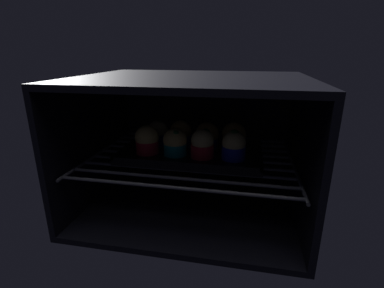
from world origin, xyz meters
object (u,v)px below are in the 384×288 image
(baking_tray, at_px, (192,153))
(muffin_row0_col0, at_px, (147,140))
(muffin_row1_col1, at_px, (181,134))
(muffin_row0_col3, at_px, (234,146))
(muffin_row1_col3, at_px, (234,137))
(muffin_row0_col1, at_px, (175,143))
(muffin_row1_col0, at_px, (158,134))
(muffin_row0_col2, at_px, (203,144))
(muffin_row1_col2, at_px, (207,136))

(baking_tray, relative_size, muffin_row0_col0, 4.88)
(muffin_row1_col1, bearing_deg, muffin_row0_col3, -25.80)
(muffin_row1_col3, bearing_deg, muffin_row0_col1, -152.62)
(muffin_row1_col0, bearing_deg, muffin_row0_col0, -94.34)
(muffin_row0_col0, bearing_deg, muffin_row0_col3, 0.02)
(muffin_row1_col1, height_order, muffin_row1_col3, muffin_row1_col3)
(muffin_row0_col3, xyz_separation_m, muffin_row1_col1, (-0.16, 0.08, 0.00))
(muffin_row0_col2, relative_size, muffin_row1_col0, 1.05)
(muffin_row0_col1, relative_size, muffin_row1_col3, 0.94)
(muffin_row0_col0, xyz_separation_m, muffin_row1_col3, (0.23, 0.08, -0.00))
(muffin_row0_col2, xyz_separation_m, muffin_row1_col0, (-0.15, 0.08, -0.00))
(muffin_row0_col1, height_order, muffin_row1_col2, muffin_row1_col2)
(baking_tray, xyz_separation_m, muffin_row0_col1, (-0.04, -0.04, 0.04))
(muffin_row1_col0, distance_m, muffin_row1_col2, 0.15)
(muffin_row1_col2, height_order, muffin_row1_col3, muffin_row1_col3)
(muffin_row0_col3, xyz_separation_m, muffin_row1_col3, (-0.00, 0.08, 0.00))
(muffin_row0_col1, distance_m, muffin_row0_col2, 0.07)
(muffin_row0_col2, relative_size, muffin_row1_col3, 0.99)
(baking_tray, xyz_separation_m, muffin_row0_col0, (-0.12, -0.04, 0.04))
(muffin_row0_col0, height_order, muffin_row1_col2, muffin_row0_col0)
(baking_tray, distance_m, muffin_row1_col2, 0.07)
(baking_tray, distance_m, muffin_row0_col2, 0.07)
(muffin_row1_col0, relative_size, muffin_row1_col3, 0.94)
(baking_tray, relative_size, muffin_row0_col3, 4.83)
(muffin_row1_col1, relative_size, muffin_row1_col2, 1.03)
(muffin_row1_col1, distance_m, muffin_row1_col3, 0.15)
(baking_tray, distance_m, muffin_row1_col3, 0.13)
(muffin_row0_col1, height_order, muffin_row1_col0, same)
(muffin_row0_col2, xyz_separation_m, muffin_row1_col1, (-0.08, 0.08, 0.00))
(muffin_row0_col1, distance_m, muffin_row0_col3, 0.15)
(muffin_row0_col0, xyz_separation_m, muffin_row0_col3, (0.23, 0.00, -0.00))
(muffin_row1_col2, bearing_deg, muffin_row0_col1, -133.71)
(muffin_row0_col3, distance_m, muffin_row1_col3, 0.08)
(muffin_row0_col3, height_order, muffin_row1_col1, muffin_row0_col3)
(muffin_row0_col2, height_order, muffin_row1_col3, muffin_row1_col3)
(muffin_row0_col1, distance_m, muffin_row1_col3, 0.17)
(muffin_row0_col1, bearing_deg, muffin_row0_col0, 179.65)
(muffin_row0_col2, relative_size, muffin_row0_col3, 0.98)
(muffin_row0_col3, bearing_deg, muffin_row1_col1, 154.20)
(baking_tray, bearing_deg, muffin_row1_col2, 48.93)
(baking_tray, distance_m, muffin_row0_col3, 0.13)
(baking_tray, distance_m, muffin_row0_col0, 0.13)
(muffin_row1_col1, bearing_deg, muffin_row1_col0, 178.34)
(muffin_row1_col0, relative_size, muffin_row1_col2, 0.99)
(muffin_row1_col1, bearing_deg, muffin_row0_col1, -88.29)
(muffin_row0_col0, height_order, muffin_row1_col1, muffin_row0_col0)
(muffin_row0_col0, bearing_deg, muffin_row0_col1, -0.35)
(muffin_row0_col1, height_order, muffin_row1_col1, muffin_row1_col1)
(baking_tray, height_order, muffin_row1_col1, muffin_row1_col1)
(muffin_row0_col0, relative_size, muffin_row1_col2, 1.05)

